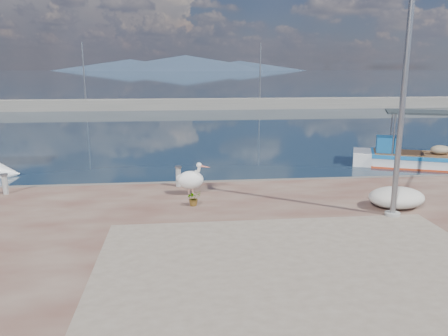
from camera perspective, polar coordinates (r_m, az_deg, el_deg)
ground at (r=12.31m, az=1.86°, el=-9.91°), size 1400.00×1400.00×0.00m
quay_patch at (r=9.63m, az=10.46°, el=-13.68°), size 9.00×7.00×0.01m
breakwater at (r=51.42m, az=-4.23°, el=8.33°), size 120.00×2.20×7.50m
mountains at (r=661.27m, az=-5.58°, el=13.39°), size 370.00×280.00×22.00m
boat_right at (r=23.64m, az=24.21°, el=0.78°), size 6.94×4.51×3.18m
pelican at (r=15.02m, az=-4.31°, el=-1.48°), size 1.21×0.85×1.16m
lamp_post at (r=13.34m, az=22.24°, el=7.78°), size 0.44×0.96×7.00m
bollard_near at (r=16.13m, az=-5.98°, el=-0.96°), size 0.25×0.25×0.77m
bollard_far at (r=16.88m, az=-26.70°, el=-1.77°), size 0.24×0.24×0.72m
potted_plant at (r=13.91m, az=-3.97°, el=-3.94°), size 0.54×0.51×0.49m
net_pile_d at (r=14.67m, az=21.60°, el=-3.61°), size 1.74×1.31×0.65m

